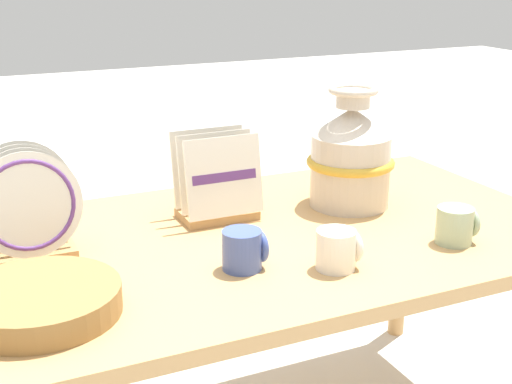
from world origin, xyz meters
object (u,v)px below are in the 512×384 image
mug_cobalt_glaze (244,250)px  mug_sage_glaze (456,225)px  dish_rack_round_plates (27,211)px  ceramic_vase (351,155)px  wicker_charger_stack (40,301)px  dish_rack_square_plates (217,188)px  mug_cream_glaze (338,249)px

mug_cobalt_glaze → mug_sage_glaze: bearing=-8.3°
dish_rack_round_plates → mug_sage_glaze: bearing=-19.3°
ceramic_vase → wicker_charger_stack: size_ratio=1.06×
ceramic_vase → mug_sage_glaze: ceramic_vase is taller
dish_rack_square_plates → wicker_charger_stack: bearing=-145.1°
dish_rack_round_plates → mug_sage_glaze: size_ratio=2.70×
dish_rack_round_plates → mug_sage_glaze: dish_rack_round_plates is taller
mug_cream_glaze → ceramic_vase: bearing=54.8°
mug_sage_glaze → ceramic_vase: bearing=104.0°
dish_rack_round_plates → dish_rack_square_plates: 0.48m
dish_rack_square_plates → mug_cobalt_glaze: bearing=-101.5°
dish_rack_round_plates → dish_rack_square_plates: size_ratio=1.14×
mug_sage_glaze → mug_cream_glaze: size_ratio=1.00×
mug_cobalt_glaze → mug_sage_glaze: size_ratio=1.00×
dish_rack_round_plates → mug_sage_glaze: 0.98m
dish_rack_square_plates → wicker_charger_stack: size_ratio=0.73×
ceramic_vase → mug_cream_glaze: ceramic_vase is taller
dish_rack_square_plates → mug_cream_glaze: size_ratio=2.38×
wicker_charger_stack → mug_cream_glaze: mug_cream_glaze is taller
mug_sage_glaze → mug_cobalt_glaze: bearing=171.7°
dish_rack_square_plates → ceramic_vase: bearing=-8.8°
ceramic_vase → wicker_charger_stack: 0.91m
dish_rack_round_plates → mug_cream_glaze: size_ratio=2.70×
dish_rack_square_plates → mug_sage_glaze: dish_rack_square_plates is taller
mug_cobalt_glaze → mug_cream_glaze: same height
dish_rack_square_plates → mug_cream_glaze: dish_rack_square_plates is taller
mug_cream_glaze → mug_sage_glaze: bearing=1.5°
ceramic_vase → dish_rack_round_plates: ceramic_vase is taller
wicker_charger_stack → mug_cream_glaze: (0.62, -0.05, 0.02)m
mug_cream_glaze → wicker_charger_stack: bearing=175.0°
wicker_charger_stack → mug_cream_glaze: size_ratio=3.26×
dish_rack_round_plates → mug_cobalt_glaze: bearing=-31.2°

